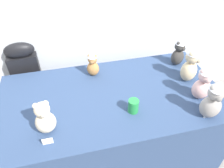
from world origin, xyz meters
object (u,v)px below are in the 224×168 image
instrument_case (30,83)px  party_cup_green (133,106)px  teddy_bear_cream (45,118)px  teddy_bear_ash (213,100)px  teddy_bear_sand (191,64)px  display_table (112,123)px  teddy_bear_blush (203,83)px  teddy_bear_caramel (93,64)px  teddy_bear_charcoal (179,52)px

instrument_case → party_cup_green: 1.23m
teddy_bear_cream → teddy_bear_ash: teddy_bear_ash is taller
teddy_bear_cream → teddy_bear_sand: size_ratio=0.78×
display_table → teddy_bear_ash: size_ratio=5.64×
instrument_case → party_cup_green: (0.86, -0.83, 0.28)m
teddy_bear_blush → party_cup_green: 0.58m
instrument_case → teddy_bear_sand: teddy_bear_sand is taller
teddy_bear_sand → teddy_bear_caramel: bearing=127.3°
instrument_case → teddy_bear_blush: 1.70m
teddy_bear_caramel → party_cup_green: (0.22, -0.53, -0.07)m
teddy_bear_caramel → teddy_bear_blush: teddy_bear_blush is taller
instrument_case → teddy_bear_caramel: size_ratio=3.93×
teddy_bear_blush → party_cup_green: bearing=-166.4°
instrument_case → teddy_bear_sand: (1.46, -0.58, 0.40)m
teddy_bear_cream → instrument_case: bearing=96.9°
instrument_case → teddy_bear_ash: size_ratio=2.92×
teddy_bear_sand → teddy_bear_blush: bearing=-129.3°
teddy_bear_caramel → teddy_bear_blush: (0.79, -0.51, 0.04)m
instrument_case → teddy_bear_ash: (1.39, -1.01, 0.39)m
teddy_bear_caramel → teddy_bear_ash: size_ratio=0.74×
teddy_bear_charcoal → teddy_bear_sand: bearing=-118.4°
teddy_bear_sand → teddy_bear_cream: bearing=159.0°
teddy_bear_sand → party_cup_green: size_ratio=3.17×
display_table → party_cup_green: 0.48m
instrument_case → teddy_bear_caramel: (0.65, -0.31, 0.35)m
instrument_case → teddy_bear_sand: bearing=-24.6°
instrument_case → teddy_bear_charcoal: size_ratio=3.32×
teddy_bear_caramel → teddy_bear_cream: teddy_bear_cream is taller
teddy_bear_caramel → party_cup_green: teddy_bear_caramel is taller
teddy_bear_blush → teddy_bear_ash: bearing=-91.6°
instrument_case → teddy_bear_ash: teddy_bear_ash is taller
instrument_case → party_cup_green: bearing=-47.0°
instrument_case → teddy_bear_blush: bearing=-32.5°
teddy_bear_caramel → teddy_bear_cream: (-0.42, -0.56, 0.01)m
party_cup_green → teddy_bear_ash: bearing=-18.3°
display_table → teddy_bear_cream: 0.76m
teddy_bear_ash → instrument_case: bearing=154.8°
display_table → party_cup_green: size_ratio=17.07×
teddy_bear_cream → party_cup_green: size_ratio=2.47×
teddy_bear_ash → party_cup_green: size_ratio=3.03×
teddy_bear_caramel → teddy_bear_charcoal: 0.83m
teddy_bear_charcoal → party_cup_green: size_ratio=2.67×
teddy_bear_caramel → teddy_bear_sand: (0.81, -0.27, 0.05)m
display_table → teddy_bear_blush: 0.88m
teddy_bear_cream → teddy_bear_caramel: bearing=45.5°
teddy_bear_caramel → teddy_bear_cream: bearing=-106.3°
display_table → teddy_bear_ash: bearing=-31.2°
teddy_bear_blush → party_cup_green: teddy_bear_blush is taller
teddy_bear_caramel → teddy_bear_charcoal: size_ratio=0.85×
teddy_bear_charcoal → instrument_case: bearing=144.1°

